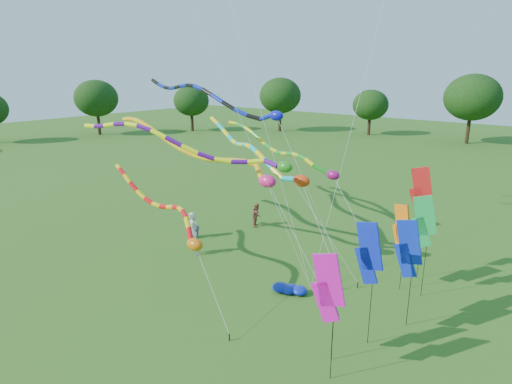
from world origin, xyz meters
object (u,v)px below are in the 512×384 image
Objects in this scene: tube_kite_red at (166,211)px; tube_kite_orange at (203,152)px; person_a at (192,225)px; person_c at (257,215)px; person_b at (196,240)px; blue_nylon_heap at (292,287)px.

tube_kite_red is 5.17m from tube_kite_orange.
tube_kite_red reaches higher than person_a.
person_c is at bearing 87.75° from tube_kite_orange.
tube_kite_red is 6.04m from person_a.
tube_kite_orange is 9.68× the size of person_b.
tube_kite_red is at bearing -64.06° from person_a.
person_b reaches higher than person_a.
tube_kite_orange is 9.25m from blue_nylon_heap.
person_c is at bearing 116.29° from tube_kite_red.
blue_nylon_heap is (5.52, 2.82, -3.35)m from tube_kite_red.
blue_nylon_heap is 0.83× the size of person_c.
person_a is at bearing -175.32° from person_b.
blue_nylon_heap is at bearing -154.99° from person_c.
tube_kite_red is at bearing -27.24° from person_b.
person_b reaches higher than blue_nylon_heap.
person_c is at bearing 139.51° from blue_nylon_heap.
tube_kite_orange is at bearing 168.08° from blue_nylon_heap.
tube_kite_orange is 5.02m from person_b.
tube_kite_orange is at bearing 160.24° from person_b.
person_c reaches higher than blue_nylon_heap.
tube_kite_orange is 6.42m from person_c.
blue_nylon_heap is at bearing -6.26° from tube_kite_orange.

